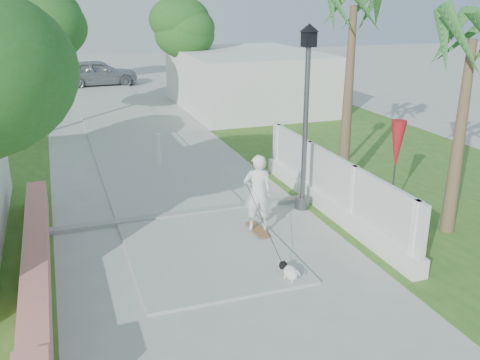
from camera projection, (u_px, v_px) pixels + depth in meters
name	position (u px, v px, depth m)	size (l,w,h in m)	color
path_strip	(114.00, 107.00, 25.34)	(3.20, 36.00, 0.06)	#B7B7B2
curb	(184.00, 214.00, 12.86)	(6.50, 0.25, 0.10)	#999993
grass_right	(385.00, 164.00, 16.85)	(8.00, 20.00, 0.01)	#356520
pink_wall	(36.00, 274.00, 9.55)	(0.45, 8.20, 0.80)	#E48274
lattice_fence	(331.00, 192.00, 12.87)	(0.35, 7.00, 1.50)	white
building_right	(247.00, 79.00, 25.03)	(6.00, 8.00, 2.60)	silver
street_lamp	(306.00, 112.00, 12.54)	(0.44, 0.44, 4.44)	#59595E
bollard	(159.00, 149.00, 16.31)	(0.14, 0.14, 1.09)	white
patio_umbrella	(397.00, 146.00, 12.49)	(0.36, 0.36, 2.30)	#59595E
tree_path_left	(36.00, 30.00, 19.58)	(3.40, 3.40, 5.23)	#4C3826
tree_path_right	(177.00, 30.00, 25.20)	(3.00, 3.00, 4.79)	#4C3826
tree_path_far	(42.00, 19.00, 28.56)	(3.20, 3.20, 5.17)	#4C3826
palm_far	(353.00, 18.00, 13.30)	(1.80, 1.80, 5.30)	brown
palm_near	(471.00, 52.00, 10.78)	(1.80, 1.80, 4.70)	brown
skateboarder	(259.00, 199.00, 11.43)	(0.70, 2.47, 1.83)	olive
dog	(289.00, 271.00, 9.87)	(0.38, 0.51, 0.37)	white
parked_car	(98.00, 73.00, 31.11)	(1.81, 4.50, 1.53)	#ADAEB5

